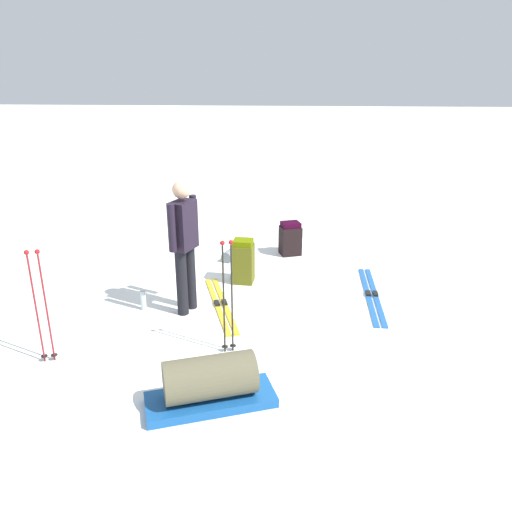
{
  "coord_description": "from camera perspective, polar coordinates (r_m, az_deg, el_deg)",
  "views": [
    {
      "loc": [
        -0.44,
        5.9,
        2.91
      ],
      "look_at": [
        0.0,
        0.0,
        0.7
      ],
      "focal_mm": 34.88,
      "sensor_mm": 36.0,
      "label": 1
    }
  ],
  "objects": [
    {
      "name": "backpack_bright",
      "position": [
        8.33,
        3.95,
        1.99
      ],
      "size": [
        0.4,
        0.37,
        0.56
      ],
      "color": "black",
      "rests_on": "ground_plane"
    },
    {
      "name": "skier_standing",
      "position": [
        6.16,
        -8.26,
        1.78
      ],
      "size": [
        0.33,
        0.54,
        1.7
      ],
      "color": "black",
      "rests_on": "ground_plane"
    },
    {
      "name": "ground_plane",
      "position": [
        6.59,
        -0.0,
        -5.71
      ],
      "size": [
        80.0,
        80.0,
        0.0
      ],
      "primitive_type": "plane",
      "color": "white"
    },
    {
      "name": "backpack_large_dark",
      "position": [
        7.19,
        -1.49,
        -0.64
      ],
      "size": [
        0.32,
        0.3,
        0.65
      ],
      "color": "#505113",
      "rests_on": "ground_plane"
    },
    {
      "name": "sleeping_mat_rolled",
      "position": [
        8.21,
        -2.6,
        0.38
      ],
      "size": [
        0.36,
        0.58,
        0.18
      ],
      "primitive_type": "cylinder",
      "rotation": [
        0.0,
        1.57,
        1.22
      ],
      "color": "slate",
      "rests_on": "ground_plane"
    },
    {
      "name": "ski_pair_near",
      "position": [
        6.62,
        -4.06,
        -5.53
      ],
      "size": [
        0.69,
        1.68,
        0.05
      ],
      "color": "gold",
      "rests_on": "ground_plane"
    },
    {
      "name": "ski_pair_far",
      "position": [
        7.05,
        13.12,
        -4.36
      ],
      "size": [
        0.21,
        1.88,
        0.05
      ],
      "color": "#1F569D",
      "rests_on": "ground_plane"
    },
    {
      "name": "ski_poles_planted_far",
      "position": [
        5.55,
        -23.52,
        -4.76
      ],
      "size": [
        0.17,
        0.1,
        1.26
      ],
      "color": "maroon",
      "rests_on": "ground_plane"
    },
    {
      "name": "gear_sled",
      "position": [
        4.71,
        -5.29,
        -14.32
      ],
      "size": [
        1.27,
        0.82,
        0.49
      ],
      "color": "#164F94",
      "rests_on": "ground_plane"
    },
    {
      "name": "thermos_bottle",
      "position": [
        6.59,
        -12.79,
        -4.99
      ],
      "size": [
        0.07,
        0.07,
        0.26
      ],
      "primitive_type": "cylinder",
      "color": "#B0BEC5",
      "rests_on": "ground_plane"
    },
    {
      "name": "ski_poles_planted_near",
      "position": [
        5.27,
        -3.26,
        -4.11
      ],
      "size": [
        0.15,
        0.1,
        1.29
      ],
      "color": "black",
      "rests_on": "ground_plane"
    }
  ]
}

